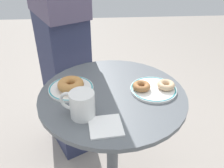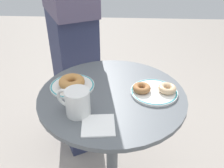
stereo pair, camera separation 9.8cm
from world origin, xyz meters
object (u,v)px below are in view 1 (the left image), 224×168
(donut_old_fashioned, at_px, (71,85))
(donut_glazed, at_px, (166,85))
(coffee_mug, at_px, (81,104))
(donut_cinnamon, at_px, (141,86))
(paper_napkin, at_px, (106,126))
(plate_right, at_px, (153,89))
(cafe_table, at_px, (112,132))
(person_figure, at_px, (59,22))
(plate_left, at_px, (71,88))

(donut_old_fashioned, distance_m, donut_glazed, 0.40)
(coffee_mug, bearing_deg, donut_cinnamon, 30.98)
(paper_napkin, bearing_deg, donut_cinnamon, 53.21)
(plate_right, height_order, paper_napkin, plate_right)
(donut_glazed, distance_m, coffee_mug, 0.37)
(cafe_table, xyz_separation_m, paper_napkin, (-0.04, -0.20, 0.22))
(plate_right, xyz_separation_m, person_figure, (-0.43, 0.49, 0.14))
(paper_napkin, height_order, person_figure, person_figure)
(donut_glazed, height_order, person_figure, person_figure)
(donut_glazed, xyz_separation_m, donut_cinnamon, (-0.10, -0.00, 0.00))
(donut_cinnamon, distance_m, person_figure, 0.63)
(cafe_table, bearing_deg, plate_left, 167.16)
(coffee_mug, relative_size, person_figure, 0.07)
(coffee_mug, distance_m, person_figure, 0.65)
(paper_napkin, height_order, coffee_mug, coffee_mug)
(plate_left, xyz_separation_m, plate_right, (0.34, -0.03, 0.00))
(plate_right, distance_m, coffee_mug, 0.33)
(donut_cinnamon, relative_size, coffee_mug, 0.57)
(donut_old_fashioned, xyz_separation_m, coffee_mug, (0.05, -0.16, 0.02))
(donut_cinnamon, bearing_deg, person_figure, 128.02)
(plate_right, xyz_separation_m, donut_glazed, (0.05, 0.00, 0.02))
(donut_old_fashioned, xyz_separation_m, donut_cinnamon, (0.29, -0.02, -0.01))
(cafe_table, relative_size, donut_old_fashioned, 6.89)
(plate_left, distance_m, person_figure, 0.49)
(cafe_table, height_order, person_figure, person_figure)
(plate_right, distance_m, person_figure, 0.67)
(cafe_table, xyz_separation_m, donut_old_fashioned, (-0.17, 0.03, 0.25))
(plate_right, bearing_deg, paper_napkin, -134.80)
(paper_napkin, bearing_deg, donut_glazed, 39.14)
(plate_right, relative_size, paper_napkin, 1.70)
(cafe_table, xyz_separation_m, person_figure, (-0.26, 0.50, 0.36))
(donut_cinnamon, height_order, coffee_mug, coffee_mug)
(plate_right, height_order, donut_old_fashioned, donut_old_fashioned)
(plate_left, distance_m, plate_right, 0.35)
(plate_left, bearing_deg, coffee_mug, -72.83)
(cafe_table, distance_m, paper_napkin, 0.30)
(coffee_mug, height_order, person_figure, person_figure)
(cafe_table, distance_m, coffee_mug, 0.32)
(donut_old_fashioned, bearing_deg, donut_cinnamon, -3.72)
(donut_glazed, bearing_deg, plate_left, 176.23)
(donut_glazed, distance_m, paper_napkin, 0.34)
(paper_napkin, xyz_separation_m, coffee_mug, (-0.08, 0.07, 0.05))
(plate_right, bearing_deg, coffee_mug, -153.66)
(cafe_table, distance_m, plate_right, 0.28)
(plate_right, relative_size, coffee_mug, 1.49)
(coffee_mug, bearing_deg, plate_left, 107.17)
(paper_napkin, bearing_deg, plate_right, 45.20)
(donut_cinnamon, relative_size, person_figure, 0.04)
(coffee_mug, xyz_separation_m, person_figure, (-0.14, 0.63, 0.10))
(donut_cinnamon, bearing_deg, paper_napkin, -126.79)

